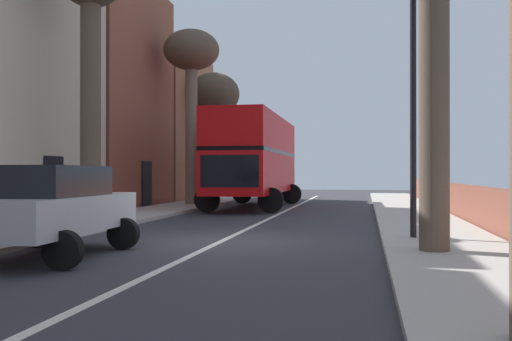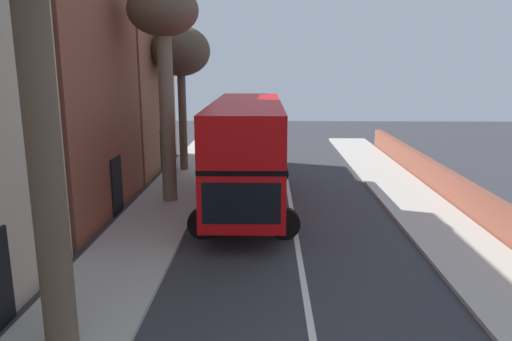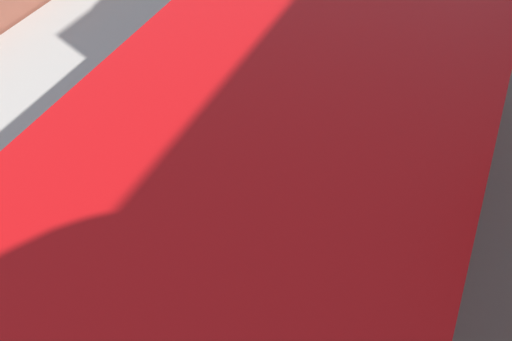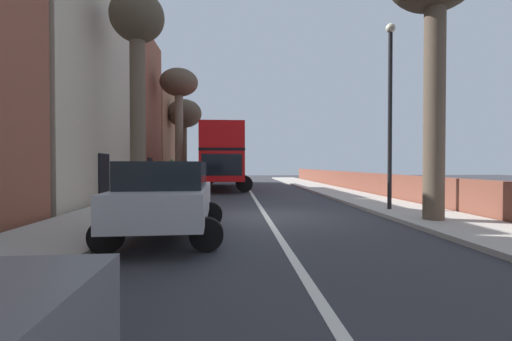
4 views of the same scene
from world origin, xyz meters
The scene contains 3 objects.
double_decker_bus centered at (-1.70, 12.97, 2.35)m, with size 3.63×10.37×4.06m.
street_tree_left_0 centered at (-4.80, 13.39, 6.82)m, with size 2.63×2.63×8.19m.
street_tree_left_2 centered at (-5.23, 19.16, 5.93)m, with size 2.92×2.92×7.15m.
Camera 2 is at (-0.94, -4.86, 5.39)m, focal length 33.47 mm.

